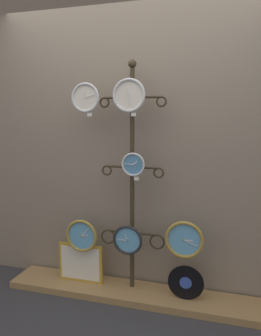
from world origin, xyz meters
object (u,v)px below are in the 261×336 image
object	(u,v)px
clock_bottom_left	(82,236)
picture_frame	(81,263)
clock_top_left	(86,98)
clock_bottom_center	(128,240)
clock_top_center	(129,95)
clock_middle_center	(133,164)
display_stand	(132,212)
vinyl_record	(186,283)
clock_bottom_right	(184,240)

from	to	relation	value
clock_bottom_left	picture_frame	bearing A→B (deg)	132.01
clock_top_left	clock_bottom_center	bearing A→B (deg)	-2.25
clock_top_center	clock_middle_center	xyz separation A→B (m)	(0.03, 0.00, -0.55)
picture_frame	clock_bottom_left	bearing A→B (deg)	-47.99
picture_frame	clock_top_center	bearing A→B (deg)	-7.81
clock_middle_center	clock_bottom_center	xyz separation A→B (m)	(-0.05, -0.01, -0.64)
clock_top_left	clock_bottom_center	distance (m)	1.23
clock_bottom_left	clock_top_center	bearing A→B (deg)	-3.31
display_stand	clock_top_left	size ratio (longest dim) A/B	8.24
display_stand	vinyl_record	bearing A→B (deg)	-10.13
clock_bottom_left	clock_bottom_center	size ratio (longest dim) A/B	1.15
clock_top_center	picture_frame	xyz separation A→B (m)	(-0.48, 0.07, -1.48)
clock_middle_center	clock_top_center	bearing A→B (deg)	-176.05
clock_bottom_right	vinyl_record	xyz separation A→B (m)	(0.02, -0.00, -0.37)
clock_bottom_center	vinyl_record	size ratio (longest dim) A/B	0.87
clock_top_left	clock_top_center	size ratio (longest dim) A/B	0.91
clock_bottom_center	clock_bottom_right	world-z (taller)	clock_bottom_right
clock_bottom_right	vinyl_record	world-z (taller)	clock_bottom_right
clock_top_left	clock_middle_center	xyz separation A→B (m)	(0.41, -0.01, -0.54)
clock_top_left	vinyl_record	distance (m)	1.72
clock_bottom_center	clock_bottom_right	xyz separation A→B (m)	(0.47, 0.03, 0.04)
clock_bottom_center	vinyl_record	xyz separation A→B (m)	(0.49, 0.03, -0.32)
clock_top_left	picture_frame	size ratio (longest dim) A/B	0.58
clock_top_left	picture_frame	xyz separation A→B (m)	(-0.11, 0.06, -1.47)
clock_bottom_center	picture_frame	distance (m)	0.56
clock_top_center	clock_bottom_center	bearing A→B (deg)	-162.50
clock_top_center	clock_bottom_left	size ratio (longest dim) A/B	0.90
clock_bottom_left	picture_frame	xyz separation A→B (m)	(-0.04, 0.04, -0.28)
clock_top_center	picture_frame	world-z (taller)	clock_top_center
clock_top_center	vinyl_record	distance (m)	1.58
clock_bottom_right	vinyl_record	bearing A→B (deg)	-12.80
clock_top_left	clock_middle_center	size ratio (longest dim) A/B	1.26
display_stand	clock_bottom_right	distance (m)	0.50
clock_top_left	picture_frame	bearing A→B (deg)	152.63
display_stand	clock_middle_center	world-z (taller)	display_stand
clock_bottom_left	clock_bottom_right	xyz separation A→B (m)	(0.90, 0.00, 0.06)
clock_middle_center	clock_bottom_center	distance (m)	0.64
vinyl_record	clock_bottom_right	bearing A→B (deg)	167.20
clock_bottom_center	picture_frame	xyz separation A→B (m)	(-0.47, 0.07, -0.30)
clock_middle_center	clock_bottom_left	size ratio (longest dim) A/B	0.65
display_stand	clock_top_center	bearing A→B (deg)	-86.96
clock_top_center	clock_bottom_right	world-z (taller)	clock_top_center
clock_top_left	vinyl_record	xyz separation A→B (m)	(0.85, 0.01, -1.50)
clock_top_left	clock_bottom_left	size ratio (longest dim) A/B	0.82
clock_bottom_right	picture_frame	bearing A→B (deg)	177.68
display_stand	picture_frame	size ratio (longest dim) A/B	4.80
clock_bottom_right	vinyl_record	size ratio (longest dim) A/B	1.07
clock_bottom_left	vinyl_record	world-z (taller)	clock_bottom_left
vinyl_record	clock_bottom_center	bearing A→B (deg)	-176.80
display_stand	clock_bottom_center	distance (m)	0.24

